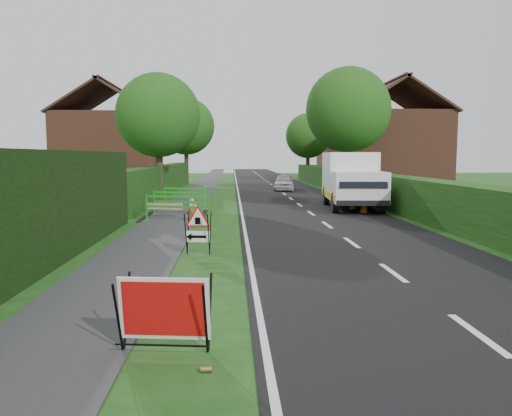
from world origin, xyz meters
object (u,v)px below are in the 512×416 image
works_van (352,179)px  triangle_sign (197,226)px  red_rect_sign (164,310)px  hatchback_car (284,182)px

works_van → triangle_sign: bearing=-116.2°
red_rect_sign → hatchback_car: hatchback_car is taller
triangle_sign → hatchback_car: size_ratio=0.31×
red_rect_sign → works_van: 17.57m
triangle_sign → hatchback_car: bearing=85.8°
red_rect_sign → hatchback_car: (4.40, 28.15, 0.03)m
triangle_sign → works_van: 12.20m
red_rect_sign → works_van: size_ratio=0.20×
hatchback_car → works_van: bearing=-74.7°
triangle_sign → hatchback_car: 22.64m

